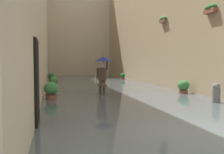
{
  "coord_description": "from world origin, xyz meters",
  "views": [
    {
      "loc": [
        3.07,
        4.16,
        1.64
      ],
      "look_at": [
        0.31,
        -7.42,
        0.94
      ],
      "focal_mm": 40.25,
      "sensor_mm": 36.0,
      "label": 1
    }
  ],
  "objects": [
    {
      "name": "person_wading",
      "position": [
        0.75,
        -7.46,
        1.32
      ],
      "size": [
        0.89,
        0.89,
        1.98
      ],
      "color": "#4C4233",
      "rests_on": "ground_plane"
    },
    {
      "name": "ground_plane",
      "position": [
        0.0,
        -12.23,
        0.0
      ],
      "size": [
        61.13,
        61.13,
        0.0
      ],
      "primitive_type": "plane",
      "color": "#605B56"
    },
    {
      "name": "potted_plant_near_right",
      "position": [
        3.13,
        -6.26,
        0.48
      ],
      "size": [
        0.57,
        0.57,
        0.86
      ],
      "color": "brown",
      "rests_on": "ground_plane"
    },
    {
      "name": "potted_plant_mid_left",
      "position": [
        -3.07,
        -6.74,
        0.43
      ],
      "size": [
        0.56,
        0.56,
        0.78
      ],
      "color": "brown",
      "rests_on": "ground_plane"
    },
    {
      "name": "flood_water",
      "position": [
        0.0,
        -12.23,
        0.08
      ],
      "size": [
        7.74,
        30.45,
        0.15
      ],
      "primitive_type": "cube",
      "color": "#515B60",
      "rests_on": "ground_plane"
    },
    {
      "name": "potted_plant_far_right",
      "position": [
        2.97,
        -12.26,
        0.4
      ],
      "size": [
        0.49,
        0.49,
        0.74
      ],
      "color": "brown",
      "rests_on": "ground_plane"
    },
    {
      "name": "potted_plant_near_left",
      "position": [
        -2.95,
        -17.06,
        0.36
      ],
      "size": [
        0.46,
        0.46,
        0.68
      ],
      "color": "#9E563D",
      "rests_on": "ground_plane"
    },
    {
      "name": "building_facade_far",
      "position": [
        0.0,
        -25.35,
        5.86
      ],
      "size": [
        10.54,
        1.8,
        11.72
      ],
      "primitive_type": "cube",
      "color": "beige",
      "rests_on": "ground_plane"
    },
    {
      "name": "mooring_bollard",
      "position": [
        -2.84,
        -3.94,
        0.44
      ],
      "size": [
        0.31,
        0.31,
        0.88
      ],
      "color": "slate",
      "rests_on": "ground_plane"
    },
    {
      "name": "potted_plant_mid_right",
      "position": [
        3.17,
        -15.04,
        0.49
      ],
      "size": [
        0.49,
        0.49,
        0.85
      ],
      "color": "brown",
      "rests_on": "ground_plane"
    },
    {
      "name": "building_facade_left",
      "position": [
        -4.37,
        -12.22,
        5.16
      ],
      "size": [
        2.04,
        28.45,
        10.32
      ],
      "color": "tan",
      "rests_on": "ground_plane"
    }
  ]
}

